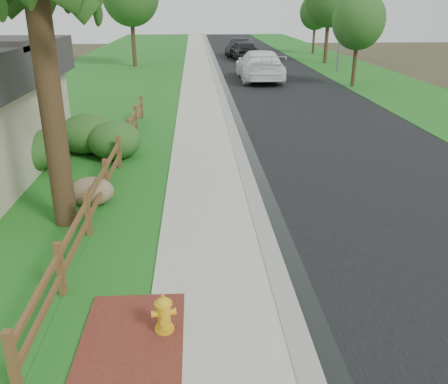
{
  "coord_description": "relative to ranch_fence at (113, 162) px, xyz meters",
  "views": [
    {
      "loc": [
        -1.13,
        -7.11,
        4.98
      ],
      "look_at": [
        -0.5,
        3.25,
        0.85
      ],
      "focal_mm": 38.0,
      "sensor_mm": 36.0,
      "label": 1
    }
  ],
  "objects": [
    {
      "name": "lawn_near",
      "position": [
        -4.4,
        28.6,
        -0.6
      ],
      "size": [
        9.0,
        90.0,
        0.04
      ],
      "primitive_type": "cube",
      "color": "#22611B",
      "rests_on": "ground"
    },
    {
      "name": "shrub_d",
      "position": [
        -1.36,
        3.11,
        0.08
      ],
      "size": [
        2.6,
        2.6,
        1.39
      ],
      "primitive_type": "ellipsoid",
      "rotation": [
        0.0,
        0.0,
        -0.34
      ],
      "color": "#204819",
      "rests_on": "ground"
    },
    {
      "name": "tree_near_right",
      "position": [
        12.6,
        16.77,
        3.42
      ],
      "size": [
        3.24,
        3.24,
        5.83
      ],
      "color": "#372516",
      "rests_on": "ground"
    },
    {
      "name": "fire_hydrant",
      "position": [
        1.9,
        -7.22,
        -0.21
      ],
      "size": [
        0.44,
        0.35,
        0.67
      ],
      "color": "#F1A81C",
      "rests_on": "sidewalk"
    },
    {
      "name": "brick_patch",
      "position": [
        1.4,
        -7.4,
        -0.56
      ],
      "size": [
        1.6,
        2.4,
        0.11
      ],
      "primitive_type": "cube",
      "color": "maroon",
      "rests_on": "ground"
    },
    {
      "name": "white_suv",
      "position": [
        6.97,
        19.9,
        0.42
      ],
      "size": [
        2.89,
        7.01,
        2.03
      ],
      "primitive_type": "imported",
      "rotation": [
        0.0,
        0.0,
        3.15
      ],
      "color": "white",
      "rests_on": "road"
    },
    {
      "name": "verge_far",
      "position": [
        15.1,
        28.6,
        -0.6
      ],
      "size": [
        6.0,
        90.0,
        0.04
      ],
      "primitive_type": "cube",
      "color": "#22611B",
      "rests_on": "ground"
    },
    {
      "name": "wet_gutter",
      "position": [
        4.35,
        28.6,
        -0.6
      ],
      "size": [
        0.5,
        90.0,
        0.0
      ],
      "primitive_type": "cube",
      "color": "black",
      "rests_on": "road"
    },
    {
      "name": "grass_strip",
      "position": [
        0.8,
        28.6,
        -0.59
      ],
      "size": [
        1.6,
        90.0,
        0.06
      ],
      "primitive_type": "cube",
      "color": "#22611B",
      "rests_on": "ground"
    },
    {
      "name": "ranch_fence",
      "position": [
        0.0,
        0.0,
        0.0
      ],
      "size": [
        0.12,
        16.92,
        1.1
      ],
      "color": "#552F1C",
      "rests_on": "ground"
    },
    {
      "name": "road",
      "position": [
        8.2,
        28.6,
        -0.61
      ],
      "size": [
        8.0,
        90.0,
        0.02
      ],
      "primitive_type": "cube",
      "color": "black",
      "rests_on": "ground"
    },
    {
      "name": "dark_car_mid",
      "position": [
        7.14,
        32.86,
        0.29
      ],
      "size": [
        2.68,
        5.44,
        1.78
      ],
      "primitive_type": "imported",
      "rotation": [
        0.0,
        0.0,
        3.25
      ],
      "color": "black",
      "rests_on": "road"
    },
    {
      "name": "sidewalk",
      "position": [
        2.7,
        28.6,
        -0.57
      ],
      "size": [
        2.2,
        90.0,
        0.1
      ],
      "primitive_type": "cube",
      "color": "#A59F90",
      "rests_on": "ground"
    },
    {
      "name": "shrub_b",
      "position": [
        -2.9,
        1.1,
        0.1
      ],
      "size": [
        2.58,
        2.58,
        1.43
      ],
      "primitive_type": "ellipsoid",
      "rotation": [
        0.0,
        0.0,
        0.32
      ],
      "color": "#204819",
      "rests_on": "ground"
    },
    {
      "name": "boulder",
      "position": [
        -0.3,
        -1.75,
        -0.23
      ],
      "size": [
        1.24,
        0.97,
        0.77
      ],
      "primitive_type": "ellipsoid",
      "rotation": [
        0.0,
        0.0,
        0.09
      ],
      "color": "brown",
      "rests_on": "ground"
    },
    {
      "name": "tree_mid_right",
      "position": [
        14.15,
        29.57,
        4.7
      ],
      "size": [
        4.22,
        4.22,
        7.66
      ],
      "color": "#372516",
      "rests_on": "ground"
    },
    {
      "name": "shrub_c",
      "position": [
        -0.3,
        2.34,
        0.03
      ],
      "size": [
        2.31,
        2.31,
        1.3
      ],
      "primitive_type": "ellipsoid",
      "rotation": [
        0.0,
        0.0,
        0.35
      ],
      "color": "#204819",
      "rests_on": "ground"
    },
    {
      "name": "curb",
      "position": [
        4.0,
        28.6,
        -0.56
      ],
      "size": [
        0.4,
        90.0,
        0.12
      ],
      "primitive_type": "cube",
      "color": "gray",
      "rests_on": "ground"
    },
    {
      "name": "ground",
      "position": [
        3.6,
        -6.4,
        -0.62
      ],
      "size": [
        120.0,
        120.0,
        0.0
      ],
      "primitive_type": "plane",
      "color": "#3B3320"
    },
    {
      "name": "tree_far_right",
      "position": [
        15.12,
        38.23,
        3.54
      ],
      "size": [
        3.23,
        3.23,
        5.95
      ],
      "color": "#372516",
      "rests_on": "ground"
    },
    {
      "name": "dark_car_far",
      "position": [
        7.17,
        36.43,
        0.25
      ],
      "size": [
        3.45,
        5.44,
        1.69
      ],
      "primitive_type": "imported",
      "rotation": [
        0.0,
        0.0,
        -0.35
      ],
      "color": "black",
      "rests_on": "road"
    }
  ]
}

